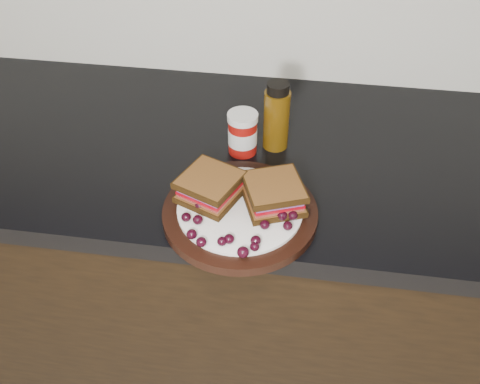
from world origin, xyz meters
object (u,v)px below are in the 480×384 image
Objects in this scene: condiment_jar at (243,133)px; oil_bottle at (277,116)px; plate at (240,213)px; sandwich_left at (210,187)px.

condiment_jar is 0.08m from oil_bottle.
plate is 2.81× the size of sandwich_left.
condiment_jar is (-0.02, 0.19, 0.04)m from plate.
sandwich_left reaches higher than plate.
oil_bottle is (0.07, 0.03, 0.03)m from condiment_jar.
plate is 0.07m from sandwich_left.
sandwich_left is 1.09× the size of condiment_jar.
plate is 3.07× the size of condiment_jar.
plate is at bearing 3.12° from sandwich_left.
oil_bottle reaches higher than sandwich_left.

